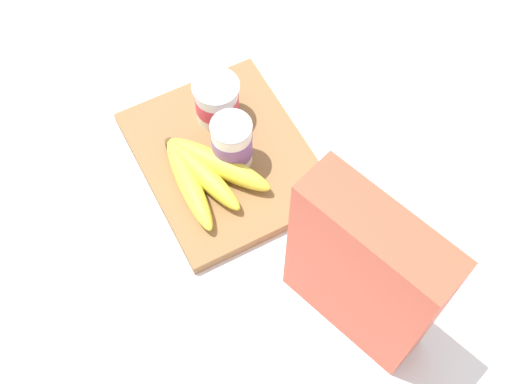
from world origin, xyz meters
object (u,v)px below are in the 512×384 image
object	(u,v)px
yogurt_cup_front	(217,101)
yogurt_cup_back	(232,143)
cutting_board	(225,158)
cereal_box	(364,274)
banana_bunch	(205,173)

from	to	relation	value
yogurt_cup_front	yogurt_cup_back	distance (m)	0.09
cutting_board	cereal_box	xyz separation A→B (m)	(0.31, 0.05, 0.13)
cutting_board	yogurt_cup_back	bearing A→B (deg)	29.73
yogurt_cup_front	yogurt_cup_back	size ratio (longest dim) A/B	0.85
yogurt_cup_front	banana_bunch	world-z (taller)	yogurt_cup_front
yogurt_cup_front	yogurt_cup_back	bearing A→B (deg)	-10.68
cereal_box	banana_bunch	xyz separation A→B (m)	(-0.28, -0.09, -0.10)
cereal_box	yogurt_cup_back	bearing A→B (deg)	168.71
cutting_board	cereal_box	distance (m)	0.34
yogurt_cup_back	cutting_board	bearing A→B (deg)	-150.27
cutting_board	yogurt_cup_back	size ratio (longest dim) A/B	3.29
yogurt_cup_back	cereal_box	bearing A→B (deg)	7.65
cereal_box	yogurt_cup_front	distance (m)	0.39
cutting_board	cereal_box	bearing A→B (deg)	8.75
yogurt_cup_back	banana_bunch	world-z (taller)	yogurt_cup_back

